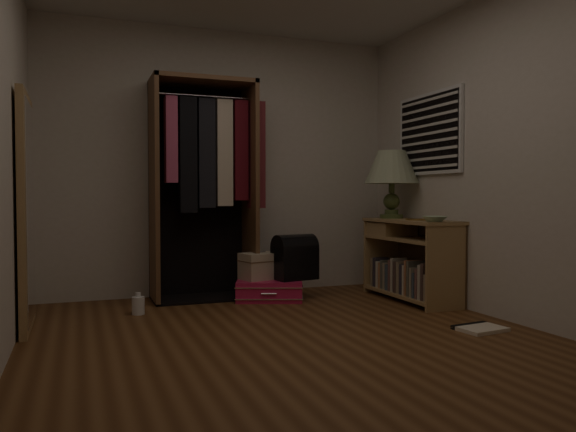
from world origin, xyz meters
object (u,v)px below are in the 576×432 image
object	(u,v)px
console_bookshelf	(408,258)
table_lamp	(392,169)
train_case	(261,266)
pink_suitcase	(269,290)
floor_mirror	(26,212)
open_wardrobe	(208,170)
white_jug	(138,305)
black_bag	(295,256)

from	to	relation	value
console_bookshelf	table_lamp	xyz separation A→B (m)	(0.01, 0.31, 0.84)
train_case	pink_suitcase	bearing A→B (deg)	-63.40
console_bookshelf	floor_mirror	distance (m)	3.27
open_wardrobe	white_jug	bearing A→B (deg)	-142.79
console_bookshelf	open_wardrobe	world-z (taller)	open_wardrobe
black_bag	white_jug	size ratio (longest dim) A/B	2.39
white_jug	console_bookshelf	bearing A→B (deg)	-4.55
console_bookshelf	table_lamp	world-z (taller)	table_lamp
console_bookshelf	train_case	distance (m)	1.38
floor_mirror	black_bag	bearing A→B (deg)	10.68
floor_mirror	black_bag	xyz separation A→B (m)	(2.25, 0.42, -0.45)
train_case	table_lamp	bearing A→B (deg)	-23.71
console_bookshelf	pink_suitcase	bearing A→B (deg)	160.58
floor_mirror	white_jug	world-z (taller)	floor_mirror
pink_suitcase	train_case	xyz separation A→B (m)	(-0.06, 0.07, 0.22)
black_bag	table_lamp	distance (m)	1.30
pink_suitcase	table_lamp	distance (m)	1.68
open_wardrobe	train_case	world-z (taller)	open_wardrobe
open_wardrobe	table_lamp	bearing A→B (deg)	-13.40
black_bag	open_wardrobe	bearing A→B (deg)	144.70
table_lamp	floor_mirror	bearing A→B (deg)	-173.81
console_bookshelf	open_wardrobe	size ratio (longest dim) A/B	0.55
pink_suitcase	white_jug	distance (m)	1.23
train_case	white_jug	distance (m)	1.21
pink_suitcase	white_jug	size ratio (longest dim) A/B	4.08
black_bag	pink_suitcase	bearing A→B (deg)	157.55
black_bag	floor_mirror	bearing A→B (deg)	-179.94
white_jug	table_lamp	bearing A→B (deg)	2.74
floor_mirror	white_jug	bearing A→B (deg)	16.35
open_wardrobe	console_bookshelf	bearing A→B (deg)	-22.68
pink_suitcase	table_lamp	world-z (taller)	table_lamp
pink_suitcase	black_bag	bearing A→B (deg)	8.17
open_wardrobe	floor_mirror	xyz separation A→B (m)	(-1.50, -0.77, -0.36)
console_bookshelf	train_case	xyz separation A→B (m)	(-1.29, 0.50, -0.08)
open_wardrobe	white_jug	xyz separation A→B (m)	(-0.70, -0.53, -1.14)
train_case	black_bag	bearing A→B (deg)	-37.14
pink_suitcase	floor_mirror	bearing A→B (deg)	-146.78
open_wardrobe	floor_mirror	bearing A→B (deg)	-152.96
console_bookshelf	table_lamp	distance (m)	0.90
console_bookshelf	open_wardrobe	bearing A→B (deg)	157.32
console_bookshelf	pink_suitcase	size ratio (longest dim) A/B	1.53
train_case	white_jug	size ratio (longest dim) A/B	2.35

